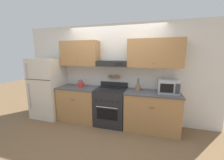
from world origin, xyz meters
TOP-DOWN VIEW (x-y plane):
  - ground_plane at (0.00, 0.00)m, footprint 16.00×16.00m
  - wall_back at (0.04, 0.61)m, footprint 5.20×0.46m
  - counter_left at (-0.91, 0.33)m, footprint 1.07×0.65m
  - counter_right at (1.00, 0.33)m, footprint 1.26×0.65m
  - stove_range at (0.00, 0.32)m, footprint 0.75×0.66m
  - refrigerator at (-1.87, 0.27)m, footprint 0.81×0.74m
  - tea_kettle at (-0.87, 0.37)m, footprint 0.19×0.15m
  - microwave at (1.34, 0.39)m, footprint 0.45×0.40m
  - utensil_crock at (0.67, 0.37)m, footprint 0.12×0.12m

SIDE VIEW (x-z plane):
  - ground_plane at x=0.00m, z-range 0.00..0.00m
  - counter_right at x=1.00m, z-range 0.00..0.92m
  - counter_left at x=-0.91m, z-range 0.00..0.92m
  - stove_range at x=0.00m, z-range -0.06..1.00m
  - refrigerator at x=-1.87m, z-range 0.00..1.68m
  - tea_kettle at x=-0.87m, z-range 0.90..1.09m
  - utensil_crock at x=0.67m, z-range 0.85..1.16m
  - microwave at x=1.34m, z-range 0.92..1.22m
  - wall_back at x=0.04m, z-range 0.17..2.72m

